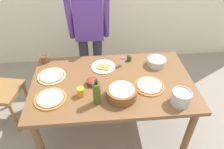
{
  "coord_description": "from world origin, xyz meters",
  "views": [
    {
      "loc": [
        -0.14,
        -1.57,
        2.11
      ],
      "look_at": [
        0.0,
        0.05,
        0.81
      ],
      "focal_mm": 33.51,
      "sensor_mm": 36.0,
      "label": 1
    }
  ],
  "objects": [
    {
      "name": "olive_oil_bottle",
      "position": [
        -0.16,
        -0.27,
        0.87
      ],
      "size": [
        0.07,
        0.07,
        0.26
      ],
      "color": "#47561E",
      "rests_on": "dining_table"
    },
    {
      "name": "avocado",
      "position": [
        0.22,
        0.35,
        0.8
      ],
      "size": [
        0.06,
        0.06,
        0.07
      ],
      "primitive_type": "ellipsoid",
      "color": "#2D4219",
      "rests_on": "dining_table"
    },
    {
      "name": "dining_table",
      "position": [
        0.0,
        0.0,
        0.67
      ],
      "size": [
        1.6,
        0.96,
        0.76
      ],
      "color": "brown",
      "rests_on": "ground"
    },
    {
      "name": "mixing_bowl_steel",
      "position": [
        0.5,
        0.24,
        0.8
      ],
      "size": [
        0.2,
        0.2,
        0.08
      ],
      "color": "#B7B7BC",
      "rests_on": "dining_table"
    },
    {
      "name": "small_sauce_bowl",
      "position": [
        -0.2,
        -0.02,
        0.79
      ],
      "size": [
        0.11,
        0.11,
        0.06
      ],
      "color": "#4C2D1E",
      "rests_on": "dining_table"
    },
    {
      "name": "salt_shaker",
      "position": [
        0.13,
        0.26,
        0.81
      ],
      "size": [
        0.04,
        0.04,
        0.11
      ],
      "color": "white",
      "rests_on": "dining_table"
    },
    {
      "name": "popcorn_bowl",
      "position": [
        0.06,
        -0.22,
        0.82
      ],
      "size": [
        0.28,
        0.28,
        0.11
      ],
      "color": "brown",
      "rests_on": "dining_table"
    },
    {
      "name": "ground",
      "position": [
        0.0,
        0.0,
        0.0
      ],
      "size": [
        8.0,
        8.0,
        0.0
      ],
      "primitive_type": "plane",
      "color": "gray"
    },
    {
      "name": "person_cook",
      "position": [
        -0.22,
        0.76,
        0.94
      ],
      "size": [
        0.49,
        0.25,
        1.62
      ],
      "color": "#2D2D38",
      "rests_on": "ground"
    },
    {
      "name": "steel_pot",
      "position": [
        0.57,
        -0.34,
        0.83
      ],
      "size": [
        0.17,
        0.17,
        0.13
      ],
      "color": "#B7B7BC",
      "rests_on": "dining_table"
    },
    {
      "name": "cup_orange",
      "position": [
        -0.3,
        -0.17,
        0.8
      ],
      "size": [
        0.07,
        0.07,
        0.08
      ],
      "primitive_type": "cylinder",
      "color": "orange",
      "rests_on": "dining_table"
    },
    {
      "name": "pizza_cooked_on_tray",
      "position": [
        -0.58,
        -0.19,
        0.77
      ],
      "size": [
        0.29,
        0.29,
        0.02
      ],
      "color": "#C67A33",
      "rests_on": "dining_table"
    },
    {
      "name": "plate_with_slice",
      "position": [
        -0.08,
        0.24,
        0.77
      ],
      "size": [
        0.26,
        0.26,
        0.02
      ],
      "color": "white",
      "rests_on": "dining_table"
    },
    {
      "name": "pizza_raw_on_board",
      "position": [
        -0.61,
        0.13,
        0.77
      ],
      "size": [
        0.28,
        0.28,
        0.02
      ],
      "color": "beige",
      "rests_on": "dining_table"
    },
    {
      "name": "cup_small_brown",
      "position": [
        -0.72,
        0.39,
        0.8
      ],
      "size": [
        0.07,
        0.07,
        0.08
      ],
      "primitive_type": "cylinder",
      "color": "brown",
      "rests_on": "dining_table"
    },
    {
      "name": "pizza_second_cooked",
      "position": [
        0.35,
        -0.11,
        0.77
      ],
      "size": [
        0.29,
        0.29,
        0.02
      ],
      "color": "#C67A33",
      "rests_on": "dining_table"
    }
  ]
}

